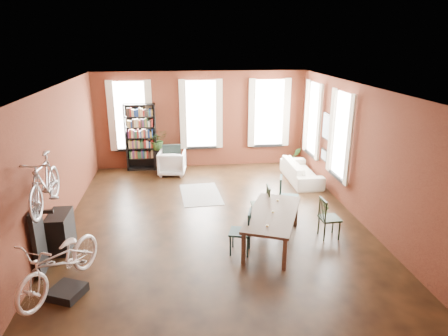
{
  "coord_description": "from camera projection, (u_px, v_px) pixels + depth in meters",
  "views": [
    {
      "loc": [
        -0.78,
        -8.69,
        4.24
      ],
      "look_at": [
        0.31,
        0.6,
        1.16
      ],
      "focal_mm": 32.0,
      "sensor_mm": 36.0,
      "label": 1
    }
  ],
  "objects": [
    {
      "name": "dining_chair_d",
      "position": [
        289.0,
        198.0,
        9.72
      ],
      "size": [
        0.59,
        0.59,
        1.03
      ],
      "primitive_type": "cube",
      "rotation": [
        0.0,
        0.0,
        1.27
      ],
      "color": "#183534",
      "rests_on": "ground"
    },
    {
      "name": "dining_chair_c",
      "position": [
        330.0,
        218.0,
        8.75
      ],
      "size": [
        0.44,
        0.44,
        0.91
      ],
      "primitive_type": "cube",
      "rotation": [
        0.0,
        0.0,
        1.61
      ],
      "color": "black",
      "rests_on": "ground"
    },
    {
      "name": "bike_trainer",
      "position": [
        67.0,
        292.0,
        6.84
      ],
      "size": [
        0.69,
        0.69,
        0.15
      ],
      "primitive_type": "cube",
      "rotation": [
        0.0,
        0.0,
        -0.42
      ],
      "color": "black",
      "rests_on": "ground"
    },
    {
      "name": "bike_wall_rack",
      "position": [
        39.0,
        242.0,
        7.33
      ],
      "size": [
        0.16,
        0.6,
        1.3
      ],
      "primitive_type": "cube",
      "color": "black",
      "rests_on": "ground"
    },
    {
      "name": "plant_by_sofa",
      "position": [
        295.0,
        162.0,
        13.69
      ],
      "size": [
        0.4,
        0.69,
        0.3
      ],
      "primitive_type": "imported",
      "rotation": [
        0.0,
        0.0,
        -0.05
      ],
      "color": "#284F1F",
      "rests_on": "ground"
    },
    {
      "name": "striped_rug",
      "position": [
        201.0,
        194.0,
        11.27
      ],
      "size": [
        1.18,
        1.78,
        0.01
      ],
      "primitive_type": "cube",
      "rotation": [
        0.0,
        0.0,
        0.06
      ],
      "color": "black",
      "rests_on": "ground"
    },
    {
      "name": "plant_on_stand",
      "position": [
        158.0,
        142.0,
        13.15
      ],
      "size": [
        0.82,
        0.85,
        0.52
      ],
      "primitive_type": "imported",
      "rotation": [
        0.0,
        0.0,
        0.42
      ],
      "color": "#2E5522",
      "rests_on": "plant_stand"
    },
    {
      "name": "cream_sofa",
      "position": [
        301.0,
        168.0,
        12.27
      ],
      "size": [
        0.61,
        2.08,
        0.81
      ],
      "primitive_type": "imported",
      "rotation": [
        0.0,
        0.0,
        1.57
      ],
      "color": "beige",
      "rests_on": "ground"
    },
    {
      "name": "plant_small",
      "position": [
        325.0,
        214.0,
        9.87
      ],
      "size": [
        0.37,
        0.44,
        0.14
      ],
      "primitive_type": "imported",
      "rotation": [
        0.0,
        0.0,
        0.51
      ],
      "color": "#315722",
      "rests_on": "ground"
    },
    {
      "name": "dining_table",
      "position": [
        272.0,
        228.0,
        8.51
      ],
      "size": [
        1.69,
        2.3,
        0.71
      ],
      "primitive_type": "cube",
      "rotation": [
        0.0,
        0.0,
        -0.4
      ],
      "color": "#4D3C2E",
      "rests_on": "ground"
    },
    {
      "name": "dining_chair_b",
      "position": [
        260.0,
        205.0,
        9.45
      ],
      "size": [
        0.44,
        0.44,
        0.92
      ],
      "primitive_type": "cube",
      "rotation": [
        0.0,
        0.0,
        -1.62
      ],
      "color": "black",
      "rests_on": "ground"
    },
    {
      "name": "console_table",
      "position": [
        61.0,
        231.0,
        8.27
      ],
      "size": [
        0.4,
        0.8,
        0.8
      ],
      "primitive_type": "cube",
      "color": "black",
      "rests_on": "ground"
    },
    {
      "name": "bicycle_floor",
      "position": [
        57.0,
        237.0,
        6.51
      ],
      "size": [
        1.05,
        1.22,
        1.96
      ],
      "primitive_type": "imported",
      "rotation": [
        0.0,
        0.0,
        -0.43
      ],
      "color": "silver",
      "rests_on": "bike_trainer"
    },
    {
      "name": "bicycle_hung",
      "position": [
        42.0,
        165.0,
        6.9
      ],
      "size": [
        0.47,
        1.0,
        1.66
      ],
      "primitive_type": "imported",
      "color": "#A5A8AD",
      "rests_on": "bike_wall_rack"
    },
    {
      "name": "white_armchair",
      "position": [
        172.0,
        162.0,
        12.82
      ],
      "size": [
        0.92,
        0.87,
        0.85
      ],
      "primitive_type": "imported",
      "rotation": [
        0.0,
        0.0,
        3.02
      ],
      "color": "silver",
      "rests_on": "ground"
    },
    {
      "name": "room",
      "position": [
        221.0,
        129.0,
        9.55
      ],
      "size": [
        9.0,
        9.04,
        3.22
      ],
      "color": "black",
      "rests_on": "ground"
    },
    {
      "name": "dining_chair_a",
      "position": [
        240.0,
        232.0,
        8.11
      ],
      "size": [
        0.54,
        0.54,
        0.93
      ],
      "primitive_type": "cube",
      "rotation": [
        0.0,
        0.0,
        -1.86
      ],
      "color": "#163031",
      "rests_on": "ground"
    },
    {
      "name": "bookshelf",
      "position": [
        141.0,
        137.0,
        13.1
      ],
      "size": [
        1.0,
        0.32,
        2.2
      ],
      "primitive_type": "cube",
      "color": "black",
      "rests_on": "ground"
    },
    {
      "name": "plant_stand",
      "position": [
        159.0,
        159.0,
        13.38
      ],
      "size": [
        0.35,
        0.35,
        0.68
      ],
      "primitive_type": "cube",
      "rotation": [
        0.0,
        0.0,
        -0.02
      ],
      "color": "black",
      "rests_on": "ground"
    }
  ]
}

